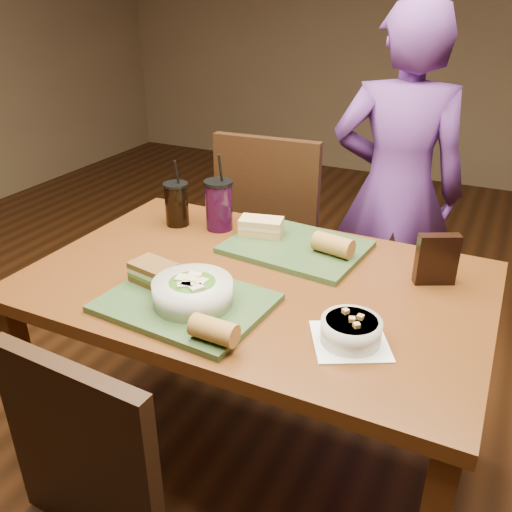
# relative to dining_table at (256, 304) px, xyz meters

# --- Properties ---
(ground) EXTENTS (6.00, 6.00, 0.00)m
(ground) POSITION_rel_dining_table_xyz_m (0.00, 0.00, -0.66)
(ground) COLOR #381C0B
(ground) RESTS_ON ground
(dining_table) EXTENTS (1.30, 0.85, 0.75)m
(dining_table) POSITION_rel_dining_table_xyz_m (0.00, 0.00, 0.00)
(dining_table) COLOR #592E11
(dining_table) RESTS_ON ground
(chair_far) EXTENTS (0.46, 0.46, 1.00)m
(chair_far) POSITION_rel_dining_table_xyz_m (-0.25, 0.71, -0.11)
(chair_far) COLOR black
(chair_far) RESTS_ON ground
(diner) EXTENTS (0.60, 0.45, 1.49)m
(diner) POSITION_rel_dining_table_xyz_m (0.20, 0.92, 0.09)
(diner) COLOR #572A75
(diner) RESTS_ON ground
(tray_near) EXTENTS (0.44, 0.35, 0.02)m
(tray_near) POSITION_rel_dining_table_xyz_m (-0.10, -0.22, 0.10)
(tray_near) COLOR #314926
(tray_near) RESTS_ON dining_table
(tray_far) EXTENTS (0.45, 0.36, 0.02)m
(tray_far) POSITION_rel_dining_table_xyz_m (0.03, 0.23, 0.10)
(tray_far) COLOR #314926
(tray_far) RESTS_ON dining_table
(salad_bowl) EXTENTS (0.21, 0.21, 0.07)m
(salad_bowl) POSITION_rel_dining_table_xyz_m (-0.07, -0.22, 0.14)
(salad_bowl) COLOR silver
(salad_bowl) RESTS_ON tray_near
(soup_bowl) EXTENTS (0.23, 0.23, 0.07)m
(soup_bowl) POSITION_rel_dining_table_xyz_m (0.34, -0.19, 0.12)
(soup_bowl) COLOR white
(soup_bowl) RESTS_ON dining_table
(sandwich_near) EXTENTS (0.14, 0.10, 0.06)m
(sandwich_near) POSITION_rel_dining_table_xyz_m (-0.23, -0.17, 0.14)
(sandwich_near) COLOR #593819
(sandwich_near) RESTS_ON tray_near
(sandwich_far) EXTENTS (0.15, 0.11, 0.06)m
(sandwich_far) POSITION_rel_dining_table_xyz_m (-0.10, 0.25, 0.14)
(sandwich_far) COLOR tan
(sandwich_far) RESTS_ON tray_far
(baguette_near) EXTENTS (0.11, 0.06, 0.06)m
(baguette_near) POSITION_rel_dining_table_xyz_m (0.06, -0.34, 0.14)
(baguette_near) COLOR #AD7533
(baguette_near) RESTS_ON tray_near
(baguette_far) EXTENTS (0.13, 0.08, 0.06)m
(baguette_far) POSITION_rel_dining_table_xyz_m (0.16, 0.21, 0.14)
(baguette_far) COLOR #AD7533
(baguette_far) RESTS_ON tray_far
(cup_cola) EXTENTS (0.09, 0.09, 0.24)m
(cup_cola) POSITION_rel_dining_table_xyz_m (-0.42, 0.23, 0.17)
(cup_cola) COLOR black
(cup_cola) RESTS_ON dining_table
(cup_berry) EXTENTS (0.10, 0.10, 0.27)m
(cup_berry) POSITION_rel_dining_table_xyz_m (-0.27, 0.27, 0.18)
(cup_berry) COLOR black
(cup_berry) RESTS_ON dining_table
(chip_bag) EXTENTS (0.12, 0.08, 0.15)m
(chip_bag) POSITION_rel_dining_table_xyz_m (0.47, 0.19, 0.16)
(chip_bag) COLOR black
(chip_bag) RESTS_ON dining_table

